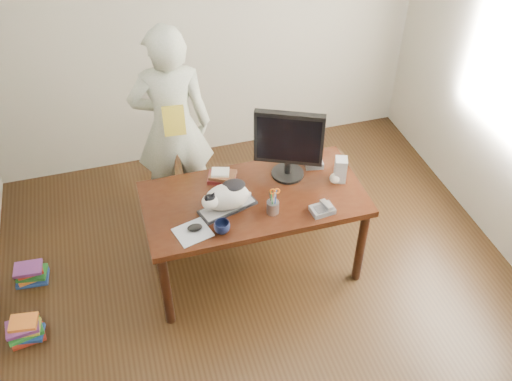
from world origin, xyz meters
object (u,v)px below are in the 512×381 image
object	(u,v)px
mouse	(195,228)
calculator	(313,160)
cat	(226,197)
person	(172,127)
monitor	(289,142)
desk	(251,204)
baseball	(335,178)
coffee_mug	(222,227)
keyboard	(228,207)
book_pile_b	(31,273)
speaker	(340,170)
book_pile_a	(25,330)
pen_cup	(273,206)
book_stack	(222,176)

from	to	relation	value
mouse	calculator	size ratio (longest dim) A/B	0.59
cat	person	distance (m)	0.94
monitor	desk	bearing A→B (deg)	-141.82
baseball	person	bearing A→B (deg)	140.81
desk	coffee_mug	xyz separation A→B (m)	(-0.31, -0.36, 0.19)
baseball	coffee_mug	bearing A→B (deg)	-163.78
keyboard	book_pile_b	size ratio (longest dim) A/B	1.70
desk	calculator	size ratio (longest dim) A/B	8.02
keyboard	speaker	size ratio (longest dim) A/B	2.25
coffee_mug	book_pile_a	bearing A→B (deg)	176.73
monitor	pen_cup	distance (m)	0.49
calculator	book_pile_a	size ratio (longest dim) A/B	0.74
book_stack	book_pile_b	distance (m)	1.70
monitor	calculator	bearing A→B (deg)	46.56
desk	person	bearing A→B (deg)	119.60
pen_cup	coffee_mug	xyz separation A→B (m)	(-0.39, -0.09, -0.02)
monitor	speaker	bearing A→B (deg)	2.52
cat	book_pile_a	xyz separation A→B (m)	(-1.52, -0.13, -0.78)
calculator	mouse	bearing A→B (deg)	-145.79
pen_cup	calculator	xyz separation A→B (m)	(0.46, 0.44, -0.04)
book_pile_a	pen_cup	bearing A→B (deg)	0.16
speaker	book_stack	world-z (taller)	speaker
speaker	baseball	distance (m)	0.08
speaker	cat	bearing A→B (deg)	-154.33
speaker	book_pile_b	xyz separation A→B (m)	(-2.39, 0.35, -0.78)
baseball	book_pile_b	bearing A→B (deg)	171.16
mouse	book_pile_b	bearing A→B (deg)	139.95
monitor	baseball	distance (m)	0.45
cat	calculator	xyz separation A→B (m)	(0.77, 0.32, -0.09)
cat	speaker	world-z (taller)	cat
pen_cup	calculator	size ratio (longest dim) A/B	1.10
cat	book_pile_b	xyz separation A→B (m)	(-1.49, 0.42, -0.80)
monitor	book_pile_a	bearing A→B (deg)	-145.54
mouse	person	size ratio (longest dim) A/B	0.07
speaker	book_stack	distance (m)	0.88
baseball	cat	bearing A→B (deg)	-175.90
cat	pen_cup	bearing A→B (deg)	-38.56
cat	pen_cup	size ratio (longest dim) A/B	1.79
desk	keyboard	bearing A→B (deg)	-145.50
pen_cup	baseball	bearing A→B (deg)	18.59
book_stack	book_pile_b	size ratio (longest dim) A/B	0.94
cat	coffee_mug	size ratio (longest dim) A/B	3.59
mouse	book_stack	distance (m)	0.56
coffee_mug	baseball	distance (m)	0.96
book_pile_b	monitor	bearing A→B (deg)	-5.62
desk	calculator	world-z (taller)	calculator
book_pile_a	keyboard	bearing A→B (deg)	4.88
keyboard	cat	xyz separation A→B (m)	(-0.01, -0.01, 0.11)
monitor	pen_cup	bearing A→B (deg)	-98.09
desk	book_stack	world-z (taller)	book_stack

